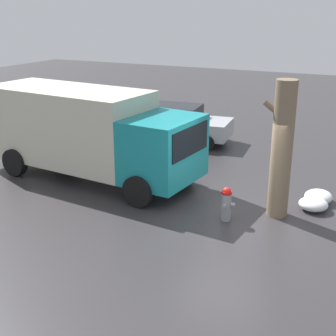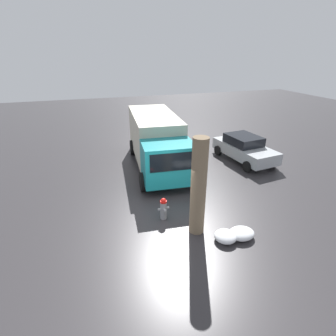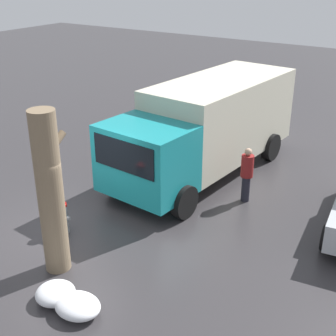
{
  "view_description": "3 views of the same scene",
  "coord_description": "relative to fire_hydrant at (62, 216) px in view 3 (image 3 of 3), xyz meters",
  "views": [
    {
      "loc": [
        -3.57,
        10.58,
        5.23
      ],
      "look_at": [
        2.22,
        -1.11,
        0.75
      ],
      "focal_mm": 50.0,
      "sensor_mm": 36.0,
      "label": 1
    },
    {
      "loc": [
        -8.28,
        2.47,
        6.07
      ],
      "look_at": [
        1.89,
        -0.79,
        1.27
      ],
      "focal_mm": 28.0,
      "sensor_mm": 36.0,
      "label": 2
    },
    {
      "loc": [
        -6.89,
        -7.55,
        6.19
      ],
      "look_at": [
        2.6,
        -1.37,
        1.1
      ],
      "focal_mm": 50.0,
      "sensor_mm": 36.0,
      "label": 3
    }
  ],
  "objects": [
    {
      "name": "ground_plane",
      "position": [
        0.0,
        0.0,
        -0.47
      ],
      "size": [
        60.0,
        60.0,
        0.0
      ],
      "primitive_type": "plane",
      "color": "#333033"
    },
    {
      "name": "fire_hydrant",
      "position": [
        0.0,
        0.0,
        0.0
      ],
      "size": [
        0.36,
        0.46,
        0.91
      ],
      "rotation": [
        0.0,
        0.0,
        3.2
      ],
      "color": "gray",
      "rests_on": "ground_plane"
    },
    {
      "name": "tree_trunk",
      "position": [
        -1.1,
        -0.92,
        1.34
      ],
      "size": [
        0.83,
        0.54,
        3.59
      ],
      "color": "#7F6B51",
      "rests_on": "ground_plane"
    },
    {
      "name": "delivery_truck",
      "position": [
        5.16,
        -1.17,
        1.09
      ],
      "size": [
        7.42,
        3.12,
        2.82
      ],
      "rotation": [
        0.0,
        0.0,
        1.48
      ],
      "color": "teal",
      "rests_on": "ground_plane"
    },
    {
      "name": "pedestrian",
      "position": [
        3.98,
        -3.04,
        0.39
      ],
      "size": [
        0.34,
        0.34,
        1.57
      ],
      "rotation": [
        0.0,
        0.0,
        0.43
      ],
      "color": "#23232D",
      "rests_on": "ground_plane"
    },
    {
      "name": "snow_pile_by_hydrant",
      "position": [
        -1.94,
        -2.28,
        -0.3
      ],
      "size": [
        0.77,
        0.95,
        0.33
      ],
      "color": "white",
      "rests_on": "ground_plane"
    },
    {
      "name": "snow_pile_curbside",
      "position": [
        -1.91,
        -1.67,
        -0.3
      ],
      "size": [
        0.78,
        0.78,
        0.34
      ],
      "color": "white",
      "rests_on": "ground_plane"
    }
  ]
}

